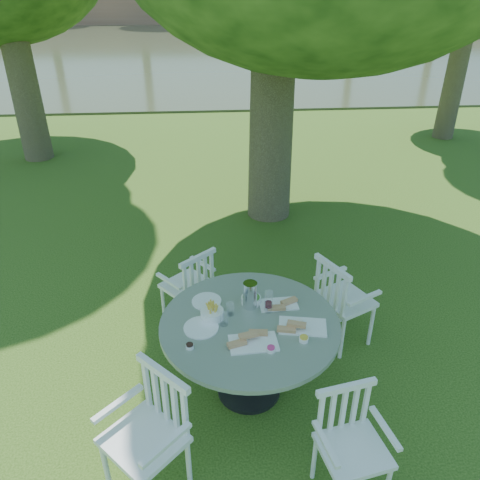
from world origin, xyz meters
TOP-DOWN VIEW (x-y plane):
  - ground at (0.00, 0.00)m, footprint 140.00×140.00m
  - table at (-0.02, -1.05)m, footprint 1.48×1.48m
  - chair_ne at (0.89, -0.48)m, footprint 0.62×0.63m
  - chair_nw at (-0.51, -0.08)m, footprint 0.62×0.61m
  - chair_sw at (-0.76, -1.83)m, footprint 0.68×0.68m
  - chair_se at (0.57, -1.97)m, footprint 0.51×0.49m
  - tableware at (-0.06, -0.96)m, footprint 1.16×0.82m
  - river at (0.00, 23.00)m, footprint 100.00×28.00m

SIDE VIEW (x-z plane):
  - ground at x=0.00m, z-range 0.00..0.00m
  - river at x=0.00m, z-range -0.06..0.06m
  - chair_se at x=0.57m, z-range 0.08..0.94m
  - chair_nw at x=-0.51m, z-range 0.08..0.97m
  - chair_ne at x=0.89m, z-range 0.08..1.04m
  - chair_sw at x=-0.76m, z-range 0.09..1.07m
  - table at x=-0.02m, z-range 0.25..1.03m
  - tableware at x=-0.06m, z-range 0.71..0.95m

